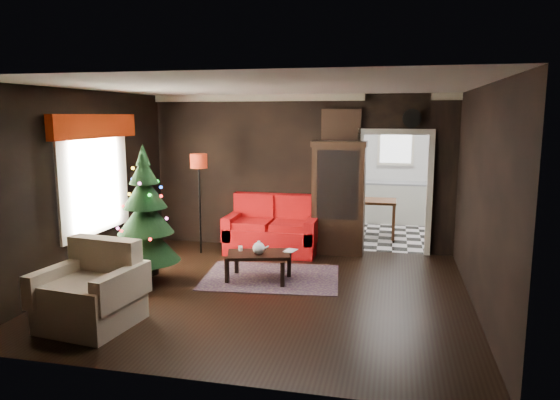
% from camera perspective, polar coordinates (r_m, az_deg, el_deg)
% --- Properties ---
extents(floor, '(5.50, 5.50, 0.00)m').
position_cam_1_polar(floor, '(7.26, -1.59, -10.14)').
color(floor, black).
rests_on(floor, ground).
extents(ceiling, '(5.50, 5.50, 0.00)m').
position_cam_1_polar(ceiling, '(6.85, -1.70, 12.52)').
color(ceiling, white).
rests_on(ceiling, ground).
extents(wall_back, '(5.50, 0.00, 5.50)m').
position_cam_1_polar(wall_back, '(9.34, 2.16, 3.08)').
color(wall_back, black).
rests_on(wall_back, ground).
extents(wall_front, '(5.50, 0.00, 5.50)m').
position_cam_1_polar(wall_front, '(4.58, -9.42, -3.69)').
color(wall_front, black).
rests_on(wall_front, ground).
extents(wall_left, '(0.00, 5.50, 5.50)m').
position_cam_1_polar(wall_left, '(8.05, -20.99, 1.44)').
color(wall_left, black).
rests_on(wall_left, ground).
extents(wall_right, '(0.00, 5.50, 5.50)m').
position_cam_1_polar(wall_right, '(6.79, 21.47, 0.04)').
color(wall_right, black).
rests_on(wall_right, ground).
extents(doorway, '(1.10, 0.10, 2.10)m').
position_cam_1_polar(doorway, '(9.23, 12.58, 0.59)').
color(doorway, beige).
rests_on(doorway, ground).
extents(left_window, '(0.05, 1.60, 1.40)m').
position_cam_1_polar(left_window, '(8.18, -20.00, 1.97)').
color(left_window, white).
rests_on(left_window, wall_left).
extents(valance, '(0.12, 2.10, 0.35)m').
position_cam_1_polar(valance, '(8.08, -19.85, 7.73)').
color(valance, '#A92608').
rests_on(valance, wall_left).
extents(kitchen_floor, '(3.00, 3.00, 0.00)m').
position_cam_1_polar(kitchen_floor, '(10.90, 12.43, -3.69)').
color(kitchen_floor, white).
rests_on(kitchen_floor, ground).
extents(kitchen_window, '(0.70, 0.06, 0.70)m').
position_cam_1_polar(kitchen_window, '(12.10, 12.76, 5.72)').
color(kitchen_window, white).
rests_on(kitchen_window, ground).
extents(rug, '(2.15, 1.66, 0.01)m').
position_cam_1_polar(rug, '(7.84, -0.98, -8.59)').
color(rug, '#463940').
rests_on(rug, ground).
extents(loveseat, '(1.70, 0.90, 1.00)m').
position_cam_1_polar(loveseat, '(9.13, -0.86, -2.79)').
color(loveseat, maroon).
rests_on(loveseat, ground).
extents(curio_cabinet, '(0.90, 0.45, 1.90)m').
position_cam_1_polar(curio_cabinet, '(9.07, 6.54, -0.04)').
color(curio_cabinet, black).
rests_on(curio_cabinet, ground).
extents(floor_lamp, '(0.32, 0.32, 1.88)m').
position_cam_1_polar(floor_lamp, '(9.12, -8.92, -0.80)').
color(floor_lamp, black).
rests_on(floor_lamp, ground).
extents(christmas_tree, '(1.04, 1.04, 1.84)m').
position_cam_1_polar(christmas_tree, '(7.62, -14.76, -1.33)').
color(christmas_tree, black).
rests_on(christmas_tree, ground).
extents(armchair, '(1.10, 1.10, 1.01)m').
position_cam_1_polar(armchair, '(6.39, -20.41, -9.15)').
color(armchair, tan).
rests_on(armchair, ground).
extents(coffee_table, '(1.02, 0.77, 0.41)m').
position_cam_1_polar(coffee_table, '(7.66, -2.39, -7.39)').
color(coffee_table, '#361E0E').
rests_on(coffee_table, rug).
extents(teapot, '(0.21, 0.21, 0.19)m').
position_cam_1_polar(teapot, '(7.51, -2.38, -5.34)').
color(teapot, white).
rests_on(teapot, coffee_table).
extents(cup_a, '(0.08, 0.08, 0.05)m').
position_cam_1_polar(cup_a, '(7.74, -4.41, -5.48)').
color(cup_a, white).
rests_on(cup_a, coffee_table).
extents(cup_b, '(0.07, 0.07, 0.06)m').
position_cam_1_polar(cup_b, '(7.80, -4.45, -5.32)').
color(cup_b, white).
rests_on(cup_b, coffee_table).
extents(book, '(0.16, 0.05, 0.22)m').
position_cam_1_polar(book, '(7.70, 0.63, -4.88)').
color(book, '#907E5B').
rests_on(book, coffee_table).
extents(wall_clock, '(0.32, 0.32, 0.06)m').
position_cam_1_polar(wall_clock, '(9.08, 14.48, 8.81)').
color(wall_clock, white).
rests_on(wall_clock, wall_back).
extents(painting, '(0.62, 0.05, 0.52)m').
position_cam_1_polar(painting, '(9.13, 6.82, 8.22)').
color(painting, tan).
rests_on(painting, wall_back).
extents(kitchen_counter, '(1.80, 0.60, 0.90)m').
position_cam_1_polar(kitchen_counter, '(11.99, 12.55, -0.32)').
color(kitchen_counter, beige).
rests_on(kitchen_counter, ground).
extents(kitchen_table, '(0.70, 0.70, 0.75)m').
position_cam_1_polar(kitchen_table, '(10.53, 10.85, -2.01)').
color(kitchen_table, brown).
rests_on(kitchen_table, ground).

